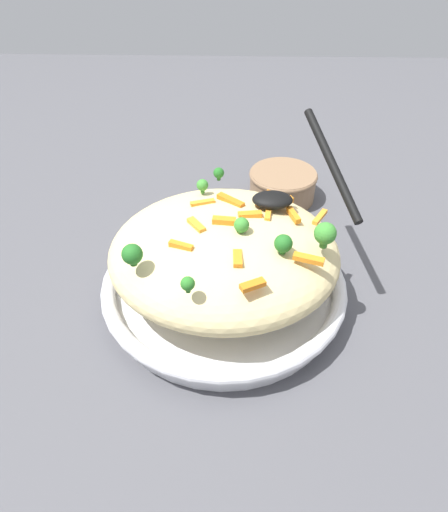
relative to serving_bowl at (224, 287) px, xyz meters
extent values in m
plane|color=#4C4C51|center=(0.00, 0.00, -0.03)|extent=(2.40, 2.40, 0.00)
cylinder|color=silver|center=(0.00, 0.00, -0.01)|extent=(0.32, 0.32, 0.03)
torus|color=silver|center=(0.00, 0.00, 0.01)|extent=(0.35, 0.35, 0.02)
torus|color=black|center=(0.00, 0.00, 0.01)|extent=(0.34, 0.34, 0.00)
ellipsoid|color=#DBC689|center=(0.00, 0.00, 0.07)|extent=(0.32, 0.29, 0.10)
cube|color=orange|center=(-0.04, 0.11, 0.11)|extent=(0.03, 0.02, 0.01)
cube|color=orange|center=(-0.03, -0.02, 0.11)|extent=(0.03, 0.01, 0.01)
cube|color=orange|center=(-0.09, -0.03, 0.11)|extent=(0.02, 0.03, 0.01)
cube|color=orange|center=(-0.10, 0.06, 0.11)|extent=(0.04, 0.02, 0.01)
cube|color=orange|center=(0.04, 0.01, 0.11)|extent=(0.03, 0.03, 0.01)
cube|color=orange|center=(-0.13, -0.03, 0.11)|extent=(0.02, 0.03, 0.01)
cube|color=orange|center=(-0.08, -0.06, 0.11)|extent=(0.03, 0.02, 0.01)
cube|color=orange|center=(0.05, 0.05, 0.11)|extent=(0.03, 0.02, 0.01)
cube|color=orange|center=(-0.05, -0.07, 0.11)|extent=(0.03, 0.04, 0.01)
cube|color=orange|center=(-0.01, -0.06, 0.11)|extent=(0.04, 0.04, 0.01)
cube|color=orange|center=(0.00, 0.00, 0.12)|extent=(0.03, 0.01, 0.01)
cube|color=orange|center=(-0.02, 0.07, 0.11)|extent=(0.01, 0.03, 0.01)
cube|color=orange|center=(0.03, -0.05, 0.11)|extent=(0.03, 0.02, 0.01)
cube|color=orange|center=(-0.06, -0.03, 0.11)|extent=(0.01, 0.03, 0.01)
cylinder|color=#205B1C|center=(-0.07, 0.05, 0.11)|extent=(0.01, 0.01, 0.01)
sphere|color=#236B23|center=(-0.07, 0.05, 0.12)|extent=(0.02, 0.02, 0.02)
cylinder|color=#296820|center=(0.04, 0.12, 0.11)|extent=(0.01, 0.01, 0.01)
sphere|color=#2D7A28|center=(0.04, 0.12, 0.12)|extent=(0.02, 0.02, 0.02)
cylinder|color=#377928|center=(-0.02, 0.02, 0.11)|extent=(0.01, 0.01, 0.01)
sphere|color=#3D8E33|center=(-0.02, 0.02, 0.12)|extent=(0.02, 0.02, 0.02)
cylinder|color=#205B1C|center=(0.11, 0.08, 0.11)|extent=(0.01, 0.01, 0.01)
sphere|color=#236B23|center=(0.11, 0.08, 0.12)|extent=(0.03, 0.03, 0.03)
cylinder|color=#377928|center=(0.03, -0.09, 0.11)|extent=(0.01, 0.01, 0.01)
sphere|color=#3D8E33|center=(0.03, -0.09, 0.12)|extent=(0.02, 0.02, 0.02)
cylinder|color=#377928|center=(-0.12, 0.04, 0.11)|extent=(0.01, 0.01, 0.01)
sphere|color=#3D8E33|center=(-0.12, 0.04, 0.13)|extent=(0.03, 0.03, 0.03)
cylinder|color=#205B1C|center=(0.01, -0.12, 0.11)|extent=(0.01, 0.01, 0.01)
sphere|color=#236B23|center=(0.01, -0.12, 0.12)|extent=(0.02, 0.02, 0.02)
ellipsoid|color=black|center=(-0.07, -0.05, 0.12)|extent=(0.06, 0.04, 0.02)
cylinder|color=black|center=(-0.14, -0.08, 0.16)|extent=(0.07, 0.17, 0.09)
cylinder|color=#8C6B4C|center=(-0.10, -0.28, 0.00)|extent=(0.12, 0.12, 0.06)
torus|color=#8C6B4C|center=(-0.10, -0.28, 0.03)|extent=(0.13, 0.13, 0.01)
camera|label=1|loc=(-0.01, 0.49, 0.47)|focal=32.68mm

